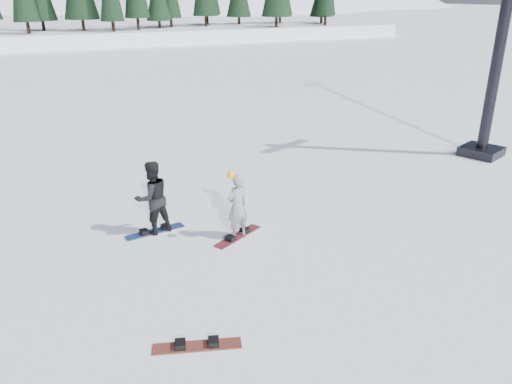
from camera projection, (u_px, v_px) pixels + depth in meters
The scene contains 7 objects.
ground at pixel (168, 284), 10.25m from camera, with size 420.00×420.00×0.00m, color white.
lift_tower at pixel (498, 57), 17.01m from camera, with size 2.32×1.67×8.64m.
snowboarder_woman at pixel (237, 206), 11.90m from camera, with size 0.68×0.54×1.77m.
snowboarder_man at pixel (152, 198), 12.12m from camera, with size 0.90×0.70×1.85m, color black.
snowboard_woman at pixel (238, 236), 12.21m from camera, with size 1.50×0.28×0.03m, color maroon.
snowboard_man at pixel (155, 231), 12.46m from camera, with size 1.50×0.28×0.03m, color navy.
snowboard_loose_b at pixel (197, 346), 8.42m from camera, with size 1.50×0.28×0.03m, color #9D3722.
Camera 1 is at (-2.04, -8.77, 5.57)m, focal length 35.00 mm.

